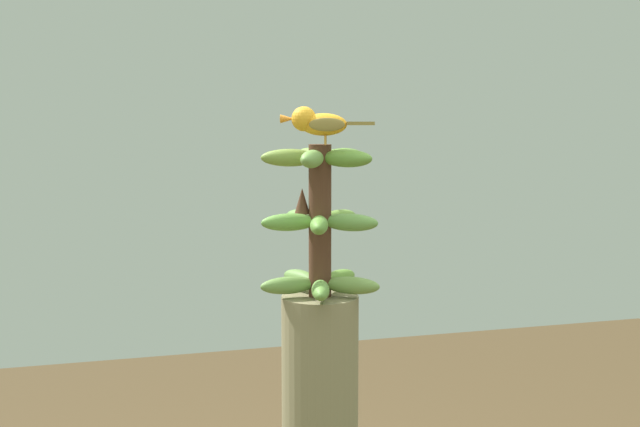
# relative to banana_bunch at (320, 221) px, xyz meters

# --- Properties ---
(banana_bunch) EXTENTS (0.27, 0.28, 0.35)m
(banana_bunch) POSITION_rel_banana_bunch_xyz_m (0.00, 0.00, 0.00)
(banana_bunch) COLOR #4C2D1E
(banana_bunch) RESTS_ON banana_tree
(perched_bird) EXTENTS (0.21, 0.10, 0.09)m
(perched_bird) POSITION_rel_banana_bunch_xyz_m (0.01, 0.02, 0.23)
(perched_bird) COLOR #C68933
(perched_bird) RESTS_ON banana_bunch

